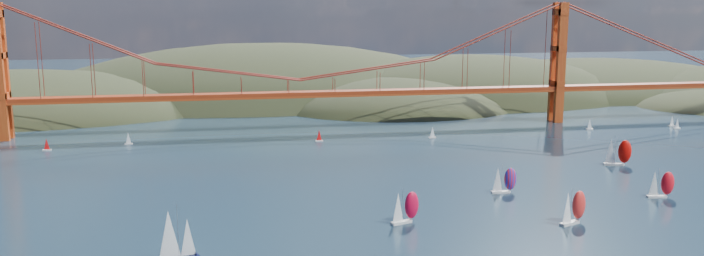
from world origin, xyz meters
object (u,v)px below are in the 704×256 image
object	(u,v)px
racer_2	(661,184)
racer_rwb	(504,180)
racer_1	(573,207)
racer_0	(405,207)
racer_3	(617,152)
sloop_navy	(175,236)

from	to	relation	value
racer_2	racer_rwb	size ratio (longest dim) A/B	1.01
racer_1	racer_2	xyz separation A→B (m)	(36.19, 17.31, -0.37)
racer_2	racer_0	bearing A→B (deg)	-165.29
racer_2	racer_rwb	bearing A→B (deg)	171.25
racer_2	racer_3	distance (m)	39.43
racer_1	racer_rwb	world-z (taller)	racer_1
sloop_navy	racer_rwb	size ratio (longest dim) A/B	1.49
sloop_navy	racer_2	world-z (taller)	sloop_navy
sloop_navy	racer_0	distance (m)	57.44
racer_0	racer_3	bearing A→B (deg)	10.25
racer_rwb	racer_1	bearing A→B (deg)	-76.94
sloop_navy	racer_rwb	world-z (taller)	sloop_navy
sloop_navy	racer_3	world-z (taller)	sloop_navy
racer_3	sloop_navy	bearing A→B (deg)	-136.74
racer_0	sloop_navy	bearing A→B (deg)	178.24
racer_1	racer_rwb	distance (m)	30.56
racer_rwb	racer_2	bearing A→B (deg)	-14.71
racer_0	racer_rwb	xyz separation A→B (m)	(35.55, 21.73, -0.22)
sloop_navy	racer_2	size ratio (longest dim) A/B	1.47
racer_3	racer_rwb	size ratio (longest dim) A/B	1.19
racer_0	racer_rwb	world-z (taller)	racer_0
racer_0	racer_3	size ratio (longest dim) A/B	0.89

